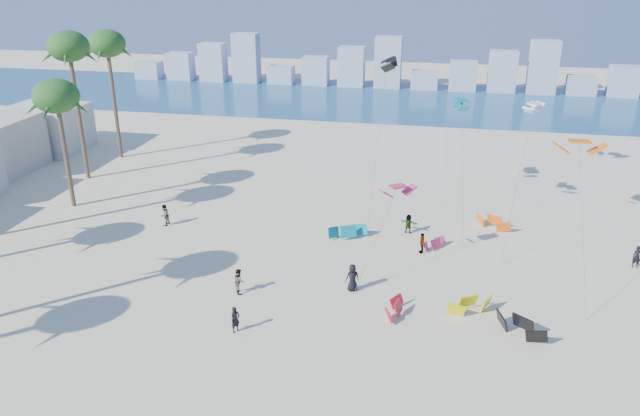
# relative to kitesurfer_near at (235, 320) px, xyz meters

# --- Properties ---
(ground) EXTENTS (220.00, 220.00, 0.00)m
(ground) POSITION_rel_kitesurfer_near_xyz_m (0.24, -7.03, -0.81)
(ground) COLOR beige
(ground) RESTS_ON ground
(ocean) EXTENTS (220.00, 220.00, 0.00)m
(ocean) POSITION_rel_kitesurfer_near_xyz_m (0.24, 64.97, -0.81)
(ocean) COLOR navy
(ocean) RESTS_ON ground
(kitesurfer_near) EXTENTS (0.66, 0.71, 1.63)m
(kitesurfer_near) POSITION_rel_kitesurfer_near_xyz_m (0.00, 0.00, 0.00)
(kitesurfer_near) COLOR black
(kitesurfer_near) RESTS_ON ground
(kitesurfer_mid) EXTENTS (0.97, 1.04, 1.70)m
(kitesurfer_mid) POSITION_rel_kitesurfer_near_xyz_m (-1.22, 4.37, 0.04)
(kitesurfer_mid) COLOR gray
(kitesurfer_mid) RESTS_ON ground
(kitesurfers_far) EXTENTS (36.54, 12.44, 1.88)m
(kitesurfers_far) POSITION_rel_kitesurfer_near_xyz_m (9.69, 10.27, 0.05)
(kitesurfers_far) COLOR black
(kitesurfers_far) RESTS_ON ground
(grounded_kites) EXTENTS (15.54, 18.12, 1.06)m
(grounded_kites) POSITION_rel_kitesurfer_near_xyz_m (12.06, 9.43, -0.33)
(grounded_kites) COLOR red
(grounded_kites) RESTS_ON ground
(flying_kites) EXTENTS (26.81, 27.03, 18.60)m
(flying_kites) POSITION_rel_kitesurfer_near_xyz_m (14.71, 16.26, 10.62)
(flying_kites) COLOR #CB2D5E
(flying_kites) RESTS_ON ground
(distant_skyline) EXTENTS (85.00, 3.00, 8.40)m
(distant_skyline) POSITION_rel_kitesurfer_near_xyz_m (-0.95, 74.97, 2.27)
(distant_skyline) COLOR #9EADBF
(distant_skyline) RESTS_ON ground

